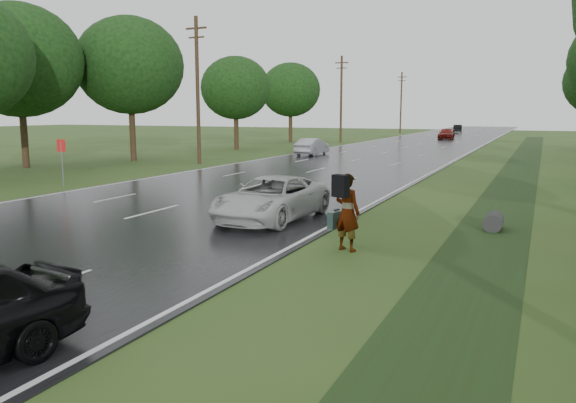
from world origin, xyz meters
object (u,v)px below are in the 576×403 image
at_px(white_pickup, 272,198).
at_px(silver_sedan, 312,147).
at_px(pedestrian, 346,211).
at_px(road_sign, 62,153).

distance_m(white_pickup, silver_sedan, 28.29).
bearing_deg(silver_sedan, pedestrian, 114.53).
relative_size(white_pickup, silver_sedan, 1.22).
bearing_deg(pedestrian, white_pickup, -19.94).
xyz_separation_m(road_sign, pedestrian, (16.67, -6.42, -0.58)).
distance_m(road_sign, white_pickup, 13.58).
height_order(road_sign, white_pickup, road_sign).
relative_size(road_sign, white_pickup, 0.45).
distance_m(road_sign, silver_sedan, 23.46).
bearing_deg(white_pickup, pedestrian, -36.56).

